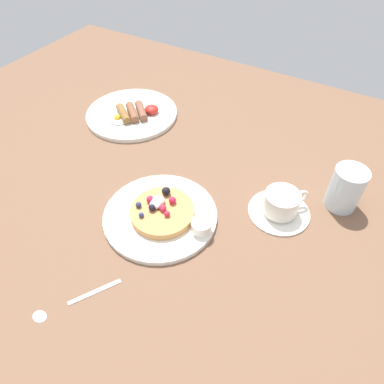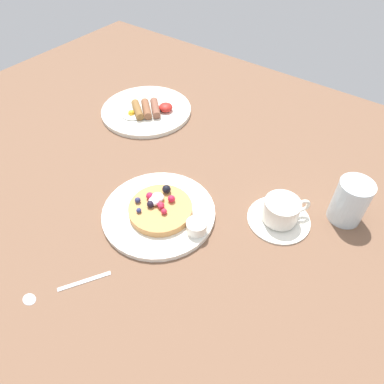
{
  "view_description": "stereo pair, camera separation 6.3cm",
  "coord_description": "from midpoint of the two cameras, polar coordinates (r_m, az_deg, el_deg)",
  "views": [
    {
      "loc": [
        33.15,
        -46.09,
        61.41
      ],
      "look_at": [
        5.24,
        1.67,
        4.0
      ],
      "focal_mm": 32.77,
      "sensor_mm": 36.0,
      "label": 1
    },
    {
      "loc": [
        38.41,
        -42.59,
        61.41
      ],
      "look_at": [
        5.24,
        1.67,
        4.0
      ],
      "focal_mm": 32.77,
      "sensor_mm": 36.0,
      "label": 2
    }
  ],
  "objects": [
    {
      "name": "breakfast_plate",
      "position": [
        1.12,
        -11.38,
        12.31
      ],
      "size": [
        27.64,
        27.64,
        1.28
      ],
      "primitive_type": "cylinder",
      "color": "white",
      "rests_on": "ground_plane"
    },
    {
      "name": "fried_breakfast",
      "position": [
        1.09,
        -11.1,
        12.51
      ],
      "size": [
        12.17,
        13.19,
        2.55
      ],
      "color": "brown",
      "rests_on": "breakfast_plate"
    },
    {
      "name": "teaspoon",
      "position": [
        0.73,
        -22.87,
        -16.85
      ],
      "size": [
        9.89,
        14.48,
        0.6
      ],
      "color": "silver",
      "rests_on": "ground_plane"
    },
    {
      "name": "syrup_ramekin",
      "position": [
        0.75,
        -0.9,
        -5.66
      ],
      "size": [
        4.46,
        4.46,
        2.68
      ],
      "color": "white",
      "rests_on": "pancake_plate"
    },
    {
      "name": "pancake_with_berries",
      "position": [
        0.79,
        -7.24,
        -3.15
      ],
      "size": [
        14.32,
        14.32,
        3.75
      ],
      "color": "tan",
      "rests_on": "pancake_plate"
    },
    {
      "name": "coffee_saucer",
      "position": [
        0.82,
        11.84,
        -3.17
      ],
      "size": [
        14.08,
        14.08,
        0.87
      ],
      "primitive_type": "cylinder",
      "color": "white",
      "rests_on": "ground_plane"
    },
    {
      "name": "ground_plane",
      "position": [
        0.85,
        -5.76,
        -2.08
      ],
      "size": [
        180.11,
        145.16,
        3.0
      ],
      "primitive_type": "cube",
      "color": "brown"
    },
    {
      "name": "coffee_cup",
      "position": [
        0.8,
        12.26,
        -1.71
      ],
      "size": [
        8.7,
        9.32,
        5.09
      ],
      "color": "white",
      "rests_on": "coffee_saucer"
    },
    {
      "name": "water_glass",
      "position": [
        0.85,
        21.82,
        0.47
      ],
      "size": [
        7.41,
        7.41,
        10.46
      ],
      "primitive_type": "cylinder",
      "color": "silver",
      "rests_on": "ground_plane"
    },
    {
      "name": "pancake_plate",
      "position": [
        0.8,
        -7.42,
        -3.93
      ],
      "size": [
        25.7,
        25.7,
        1.23
      ],
      "primitive_type": "cylinder",
      "color": "white",
      "rests_on": "ground_plane"
    }
  ]
}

